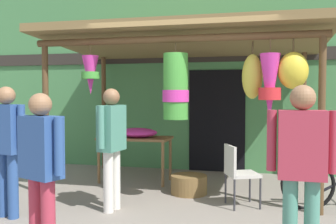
% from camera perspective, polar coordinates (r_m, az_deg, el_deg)
% --- Properties ---
extents(ground_plane, '(30.00, 30.00, 0.00)m').
position_cam_1_polar(ground_plane, '(5.59, 2.35, -13.20)').
color(ground_plane, gray).
extents(shop_facade, '(12.78, 0.29, 3.67)m').
position_cam_1_polar(shop_facade, '(7.74, 5.92, 4.95)').
color(shop_facade, '#47844C').
rests_on(shop_facade, ground_plane).
extents(market_stall_canopy, '(4.37, 2.67, 2.55)m').
position_cam_1_polar(market_stall_canopy, '(6.16, 3.39, 9.16)').
color(market_stall_canopy, brown).
rests_on(market_stall_canopy, ground_plane).
extents(display_table, '(1.23, 0.62, 0.78)m').
position_cam_1_polar(display_table, '(6.70, -4.92, -4.54)').
color(display_table, brown).
rests_on(display_table, ground_plane).
extents(flower_heap_on_table, '(0.69, 0.48, 0.16)m').
position_cam_1_polar(flower_heap_on_table, '(6.63, -4.44, -3.08)').
color(flower_heap_on_table, '#D13399').
rests_on(flower_heap_on_table, display_table).
extents(folding_chair, '(0.53, 0.53, 0.84)m').
position_cam_1_polar(folding_chair, '(5.33, 10.27, -8.47)').
color(folding_chair, beige).
rests_on(folding_chair, ground_plane).
extents(wicker_basket_by_table, '(0.56, 0.56, 0.28)m').
position_cam_1_polar(wicker_basket_by_table, '(5.99, 3.13, -10.72)').
color(wicker_basket_by_table, brown).
rests_on(wicker_basket_by_table, ground_plane).
extents(vendor_in_orange, '(0.59, 0.23, 1.61)m').
position_cam_1_polar(vendor_in_orange, '(3.54, 19.28, -6.95)').
color(vendor_in_orange, '#4C8E7A').
rests_on(vendor_in_orange, ground_plane).
extents(customer_foreground, '(0.58, 0.31, 1.62)m').
position_cam_1_polar(customer_foreground, '(5.13, -22.83, -3.95)').
color(customer_foreground, '#2D5193').
rests_on(customer_foreground, ground_plane).
extents(shopper_by_bananas, '(0.28, 0.59, 1.60)m').
position_cam_1_polar(shopper_by_bananas, '(5.06, -8.38, -4.01)').
color(shopper_by_bananas, silver).
rests_on(shopper_by_bananas, ground_plane).
extents(passerby_at_right, '(0.56, 0.35, 1.54)m').
position_cam_1_polar(passerby_at_right, '(3.73, -18.35, -7.17)').
color(passerby_at_right, '#B23347').
rests_on(passerby_at_right, ground_plane).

